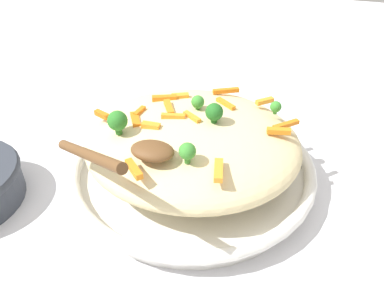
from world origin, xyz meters
name	(u,v)px	position (x,y,z in m)	size (l,w,h in m)	color
ground_plane	(192,179)	(0.00, 0.00, 0.00)	(2.40, 2.40, 0.00)	silver
serving_bowl	(192,168)	(0.00, 0.00, 0.02)	(0.37, 0.37, 0.04)	white
pasta_mound	(192,141)	(0.00, 0.00, 0.07)	(0.32, 0.29, 0.08)	beige
carrot_piece_0	(279,131)	(0.12, 0.01, 0.11)	(0.03, 0.01, 0.01)	orange
carrot_piece_1	(164,98)	(-0.06, 0.05, 0.11)	(0.04, 0.01, 0.01)	orange
carrot_piece_2	(265,101)	(0.09, 0.09, 0.11)	(0.03, 0.01, 0.01)	orange
carrot_piece_3	(226,104)	(0.04, 0.06, 0.11)	(0.04, 0.01, 0.01)	orange
carrot_piece_4	(102,114)	(-0.13, -0.02, 0.11)	(0.02, 0.01, 0.01)	orange
carrot_piece_5	(180,96)	(-0.04, 0.06, 0.11)	(0.03, 0.01, 0.01)	orange
carrot_piece_6	(169,108)	(-0.04, 0.02, 0.11)	(0.04, 0.01, 0.01)	orange
carrot_piece_7	(192,118)	(0.00, 0.00, 0.11)	(0.03, 0.01, 0.01)	orange
carrot_piece_8	(219,170)	(0.06, -0.10, 0.11)	(0.04, 0.01, 0.01)	orange
carrot_piece_9	(134,169)	(-0.03, -0.12, 0.11)	(0.04, 0.01, 0.01)	orange
carrot_piece_10	(226,91)	(0.03, 0.11, 0.11)	(0.04, 0.01, 0.01)	orange
carrot_piece_11	(173,117)	(-0.03, -0.01, 0.11)	(0.03, 0.01, 0.01)	orange
carrot_piece_12	(151,126)	(-0.05, -0.03, 0.11)	(0.03, 0.01, 0.01)	orange
carrot_piece_13	(140,111)	(-0.08, 0.00, 0.11)	(0.03, 0.01, 0.01)	orange
carrot_piece_14	(286,125)	(0.13, 0.03, 0.11)	(0.04, 0.01, 0.01)	orange
carrot_piece_15	(135,120)	(-0.08, -0.02, 0.11)	(0.04, 0.01, 0.01)	orange
broccoli_floret_0	(187,152)	(0.02, -0.09, 0.12)	(0.02, 0.02, 0.03)	#377928
broccoli_floret_1	(213,114)	(0.03, 0.00, 0.13)	(0.02, 0.02, 0.03)	#205B1C
broccoli_floret_2	(195,102)	(0.00, 0.03, 0.12)	(0.02, 0.02, 0.02)	#377928
broccoli_floret_3	(118,121)	(-0.09, -0.06, 0.12)	(0.03, 0.03, 0.03)	#296820
broccoli_floret_4	(276,107)	(0.11, 0.06, 0.12)	(0.02, 0.02, 0.02)	#377928
serving_spoon	(130,152)	(-0.04, -0.12, 0.13)	(0.15, 0.14, 0.08)	brown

